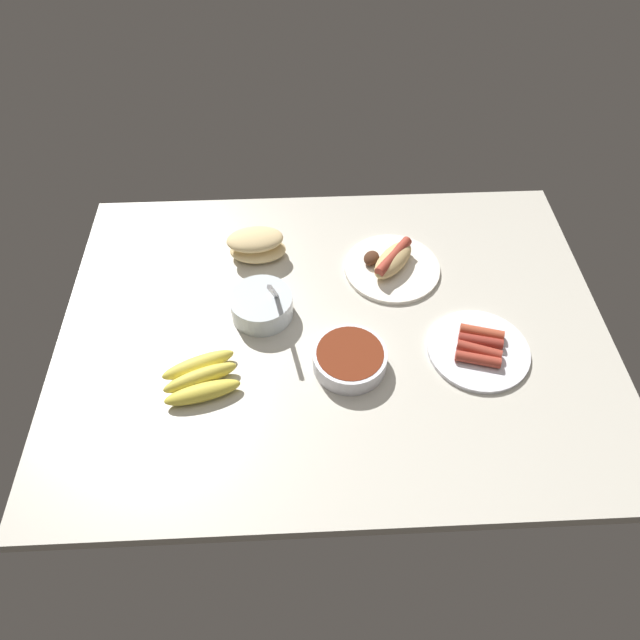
{
  "coord_description": "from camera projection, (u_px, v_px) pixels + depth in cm",
  "views": [
    {
      "loc": [
        -6.76,
        -79.9,
        98.83
      ],
      "look_at": [
        -3.1,
        -0.61,
        3.0
      ],
      "focal_mm": 32.44,
      "sensor_mm": 36.0,
      "label": 1
    }
  ],
  "objects": [
    {
      "name": "bowl_chili",
      "position": [
        350.0,
        358.0,
        1.19
      ],
      "size": [
        15.35,
        15.35,
        4.34
      ],
      "color": "white",
      "rests_on": "ground_plane"
    },
    {
      "name": "ground_plane",
      "position": [
        334.0,
        330.0,
        1.28
      ],
      "size": [
        120.0,
        90.0,
        3.0
      ],
      "primitive_type": "cube",
      "color": "beige"
    },
    {
      "name": "bread_stack",
      "position": [
        257.0,
        245.0,
        1.39
      ],
      "size": [
        14.34,
        9.73,
        7.2
      ],
      "color": "#E5C689",
      "rests_on": "ground_plane"
    },
    {
      "name": "plate_hotdog_assembled",
      "position": [
        392.0,
        264.0,
        1.37
      ],
      "size": [
        22.77,
        22.77,
        5.61
      ],
      "color": "white",
      "rests_on": "ground_plane"
    },
    {
      "name": "banana_bunch",
      "position": [
        200.0,
        378.0,
        1.16
      ],
      "size": [
        17.03,
        14.9,
        3.97
      ],
      "color": "gold",
      "rests_on": "ground_plane"
    },
    {
      "name": "plate_sausages",
      "position": [
        479.0,
        349.0,
        1.22
      ],
      "size": [
        21.57,
        21.57,
        3.24
      ],
      "color": "white",
      "rests_on": "ground_plane"
    },
    {
      "name": "bowl_coleslaw",
      "position": [
        262.0,
        305.0,
        1.27
      ],
      "size": [
        13.87,
        13.87,
        15.45
      ],
      "color": "silver",
      "rests_on": "ground_plane"
    }
  ]
}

